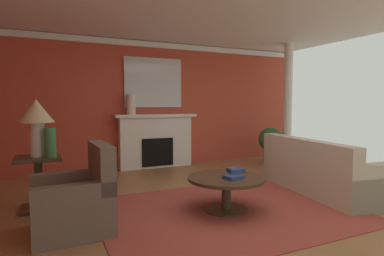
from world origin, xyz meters
TOP-DOWN VIEW (x-y plane):
  - ground_plane at (0.00, 0.00)m, footprint 8.53×8.53m
  - wall_fireplace at (0.00, 3.31)m, footprint 7.16×0.12m
  - ceiling_panel at (0.00, 0.30)m, footprint 7.16×7.09m
  - crown_moulding at (0.00, 3.23)m, footprint 7.16×0.08m
  - area_rug at (-0.21, -0.02)m, footprint 3.21×2.52m
  - fireplace at (-0.13, 3.10)m, footprint 1.80×0.35m
  - mantel_mirror at (-0.13, 3.22)m, footprint 1.30×0.04m
  - sofa at (1.60, 0.12)m, footprint 1.17×2.20m
  - armchair_near_window at (-2.03, 0.10)m, footprint 0.83×0.83m
  - coffee_table at (-0.21, -0.02)m, footprint 1.00×1.00m
  - side_table at (-2.41, 1.07)m, footprint 0.56×0.56m
  - table_lamp at (-2.41, 1.07)m, footprint 0.44×0.44m
  - vase_mantel_left at (-0.68, 3.05)m, footprint 0.19×0.19m
  - vase_on_side_table at (-2.26, 0.95)m, footprint 0.15×0.15m
  - book_red_cover at (-0.18, -0.15)m, footprint 0.25×0.21m
  - book_art_folio at (-0.07, -0.03)m, footprint 0.21×0.18m
  - potted_plant at (2.49, 2.46)m, footprint 0.56×0.56m
  - column_white at (2.77, 2.22)m, footprint 0.20×0.20m

SIDE VIEW (x-z plane):
  - ground_plane at x=0.00m, z-range 0.00..0.00m
  - area_rug at x=-0.21m, z-range 0.00..0.01m
  - sofa at x=1.60m, z-range -0.13..0.72m
  - armchair_near_window at x=-2.03m, z-range -0.17..0.78m
  - coffee_table at x=-0.21m, z-range 0.11..0.56m
  - side_table at x=-2.41m, z-range 0.05..0.75m
  - book_red_cover at x=-0.18m, z-range 0.45..0.49m
  - potted_plant at x=2.49m, z-range 0.08..0.91m
  - book_art_folio at x=-0.07m, z-range 0.49..0.55m
  - fireplace at x=-0.13m, z-range -0.03..1.13m
  - vase_on_side_table at x=-2.26m, z-range 0.70..1.09m
  - table_lamp at x=-2.41m, z-range 0.85..1.60m
  - vase_mantel_left at x=-0.68m, z-range 1.16..1.59m
  - wall_fireplace at x=0.00m, z-range 0.00..2.75m
  - column_white at x=2.77m, z-range 0.00..2.75m
  - mantel_mirror at x=-0.13m, z-range 1.31..2.39m
  - crown_moulding at x=0.00m, z-range 2.61..2.73m
  - ceiling_panel at x=0.00m, z-range 2.75..2.81m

